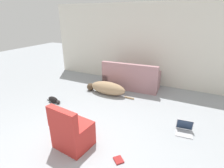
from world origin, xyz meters
name	(u,v)px	position (x,y,z in m)	size (l,w,h in m)	color
ground_plane	(70,158)	(0.00, 0.00, 0.00)	(20.00, 20.00, 0.00)	#999EA3
wall_back	(144,45)	(0.00, 4.01, 1.32)	(6.99, 0.06, 2.64)	silver
couch	(131,79)	(-0.17, 3.37, 0.28)	(1.82, 0.88, 0.88)	#A3757A
dog	(107,88)	(-0.65, 2.57, 0.19)	(1.58, 0.44, 0.39)	#A38460
cat	(54,100)	(-1.69, 1.42, 0.08)	(0.49, 0.17, 0.16)	black
laptop_open	(184,128)	(1.65, 1.62, 0.08)	(0.35, 0.34, 0.26)	#B7B7BC
book_red	(119,160)	(0.76, 0.32, 0.01)	(0.21, 0.21, 0.02)	maroon
side_chair	(72,132)	(-0.13, 0.27, 0.30)	(0.66, 0.60, 0.85)	#B72D28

